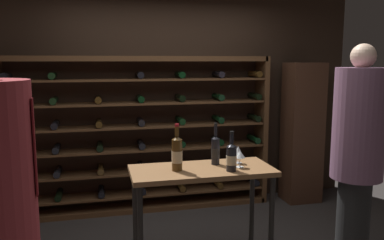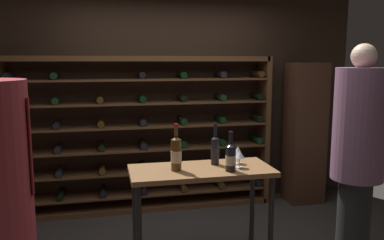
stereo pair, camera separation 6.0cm
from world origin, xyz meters
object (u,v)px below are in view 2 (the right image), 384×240
(tasting_table, at_px, (201,182))
(wine_bottle_green_slim, at_px, (231,157))
(person_guest_plum_blouse, at_px, (358,151))
(wine_bottle_black_capsule, at_px, (215,150))
(wine_glass_stemmed_left, at_px, (238,151))
(wine_glass_stemmed_right, at_px, (239,155))
(display_cabinet, at_px, (305,133))
(wine_rack, at_px, (143,135))
(wine_bottle_amber_reserve, at_px, (176,153))

(tasting_table, xyz_separation_m, wine_bottle_green_slim, (0.21, -0.13, 0.24))
(person_guest_plum_blouse, distance_m, wine_bottle_green_slim, 1.04)
(tasting_table, height_order, wine_bottle_black_capsule, wine_bottle_black_capsule)
(person_guest_plum_blouse, xyz_separation_m, wine_glass_stemmed_left, (-0.89, 0.38, -0.05))
(wine_bottle_black_capsule, height_order, wine_glass_stemmed_right, wine_bottle_black_capsule)
(wine_bottle_black_capsule, distance_m, wine_glass_stemmed_left, 0.20)
(wine_bottle_green_slim, height_order, wine_glass_stemmed_left, wine_bottle_green_slim)
(wine_bottle_green_slim, xyz_separation_m, wine_bottle_black_capsule, (-0.06, 0.23, 0.01))
(wine_bottle_black_capsule, bearing_deg, wine_glass_stemmed_left, -3.77)
(display_cabinet, relative_size, wine_bottle_black_capsule, 4.95)
(wine_bottle_green_slim, height_order, wine_bottle_black_capsule, wine_bottle_black_capsule)
(display_cabinet, distance_m, wine_glass_stemmed_left, 1.92)
(wine_bottle_black_capsule, bearing_deg, wine_rack, 107.28)
(tasting_table, bearing_deg, wine_bottle_black_capsule, 33.20)
(wine_bottle_green_slim, xyz_separation_m, wine_glass_stemmed_left, (0.14, 0.21, -0.01))
(display_cabinet, height_order, wine_bottle_amber_reserve, display_cabinet)
(wine_bottle_amber_reserve, relative_size, wine_glass_stemmed_right, 2.67)
(wine_bottle_amber_reserve, bearing_deg, wine_bottle_green_slim, -15.26)
(wine_bottle_amber_reserve, xyz_separation_m, wine_bottle_black_capsule, (0.36, 0.11, -0.01))
(tasting_table, height_order, wine_glass_stemmed_left, wine_glass_stemmed_left)
(person_guest_plum_blouse, xyz_separation_m, wine_bottle_green_slim, (-1.03, 0.16, -0.04))
(wine_bottle_black_capsule, xyz_separation_m, wine_glass_stemmed_right, (0.17, -0.14, -0.02))
(wine_glass_stemmed_right, bearing_deg, display_cabinet, 46.72)
(display_cabinet, bearing_deg, wine_rack, 175.57)
(wine_rack, height_order, wine_bottle_black_capsule, wine_rack)
(person_guest_plum_blouse, relative_size, wine_bottle_amber_reserve, 5.06)
(wine_rack, relative_size, tasting_table, 2.68)
(tasting_table, height_order, display_cabinet, display_cabinet)
(tasting_table, relative_size, wine_bottle_amber_reserve, 3.08)
(wine_bottle_green_slim, relative_size, wine_bottle_amber_reserve, 0.85)
(wine_rack, xyz_separation_m, wine_bottle_black_capsule, (0.46, -1.49, 0.13))
(tasting_table, distance_m, person_guest_plum_blouse, 1.30)
(display_cabinet, relative_size, wine_glass_stemmed_right, 12.42)
(wine_glass_stemmed_right, bearing_deg, wine_bottle_green_slim, -141.07)
(wine_bottle_green_slim, bearing_deg, person_guest_plum_blouse, -8.96)
(person_guest_plum_blouse, height_order, wine_bottle_green_slim, person_guest_plum_blouse)
(wine_bottle_amber_reserve, xyz_separation_m, wine_glass_stemmed_right, (0.52, -0.03, -0.03))
(wine_bottle_amber_reserve, height_order, wine_bottle_black_capsule, wine_bottle_amber_reserve)
(person_guest_plum_blouse, bearing_deg, wine_glass_stemmed_right, 147.80)
(wine_bottle_green_slim, bearing_deg, wine_glass_stemmed_right, 38.93)
(person_guest_plum_blouse, distance_m, wine_glass_stemmed_right, 0.96)
(wine_bottle_green_slim, relative_size, wine_glass_stemmed_left, 2.14)
(person_guest_plum_blouse, bearing_deg, wine_bottle_black_capsule, 143.02)
(wine_bottle_black_capsule, bearing_deg, display_cabinet, 40.58)
(tasting_table, relative_size, person_guest_plum_blouse, 0.61)
(wine_rack, xyz_separation_m, wine_glass_stemmed_left, (0.66, -1.51, 0.11))
(tasting_table, height_order, person_guest_plum_blouse, person_guest_plum_blouse)
(person_guest_plum_blouse, height_order, wine_bottle_amber_reserve, person_guest_plum_blouse)
(tasting_table, distance_m, display_cabinet, 2.23)
(wine_rack, height_order, wine_bottle_amber_reserve, wine_rack)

